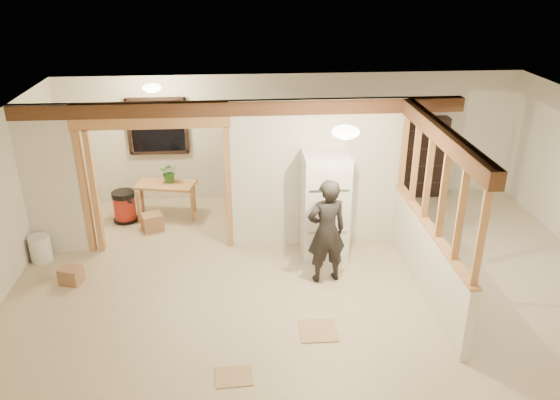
{
  "coord_description": "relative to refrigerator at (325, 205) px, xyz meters",
  "views": [
    {
      "loc": [
        -1.05,
        -7.07,
        4.5
      ],
      "look_at": [
        -0.46,
        0.4,
        1.16
      ],
      "focal_mm": 35.0,
      "sensor_mm": 36.0,
      "label": 1
    }
  ],
  "objects": [
    {
      "name": "floor",
      "position": [
        -0.29,
        -0.79,
        -0.87
      ],
      "size": [
        9.0,
        6.5,
        0.01
      ],
      "primitive_type": "cube",
      "color": "#C7B294",
      "rests_on": "ground"
    },
    {
      "name": "ceiling",
      "position": [
        -0.29,
        -0.79,
        1.63
      ],
      "size": [
        9.0,
        6.5,
        0.01
      ],
      "primitive_type": "cube",
      "color": "white"
    },
    {
      "name": "wall_back",
      "position": [
        -0.29,
        2.46,
        0.38
      ],
      "size": [
        9.0,
        0.01,
        2.5
      ],
      "primitive_type": "cube",
      "color": "silver",
      "rests_on": "floor"
    },
    {
      "name": "wall_front",
      "position": [
        -0.29,
        -4.04,
        0.38
      ],
      "size": [
        9.0,
        0.01,
        2.5
      ],
      "primitive_type": "cube",
      "color": "silver",
      "rests_on": "floor"
    },
    {
      "name": "partition_left_stub",
      "position": [
        -4.34,
        0.41,
        0.38
      ],
      "size": [
        0.9,
        0.12,
        2.5
      ],
      "primitive_type": "cube",
      "color": "silver",
      "rests_on": "floor"
    },
    {
      "name": "partition_center",
      "position": [
        -0.09,
        0.41,
        0.38
      ],
      "size": [
        2.8,
        0.12,
        2.5
      ],
      "primitive_type": "cube",
      "color": "silver",
      "rests_on": "floor"
    },
    {
      "name": "doorway_frame",
      "position": [
        -2.69,
        0.41,
        0.23
      ],
      "size": [
        2.46,
        0.14,
        2.2
      ],
      "primitive_type": "cube",
      "color": "tan",
      "rests_on": "floor"
    },
    {
      "name": "header_beam_back",
      "position": [
        -1.29,
        0.41,
        1.51
      ],
      "size": [
        7.0,
        0.18,
        0.22
      ],
      "primitive_type": "cube",
      "color": "brown",
      "rests_on": "ceiling"
    },
    {
      "name": "header_beam_right",
      "position": [
        1.31,
        -1.19,
        1.51
      ],
      "size": [
        0.18,
        3.3,
        0.22
      ],
      "primitive_type": "cube",
      "color": "brown",
      "rests_on": "ceiling"
    },
    {
      "name": "pony_wall",
      "position": [
        1.31,
        -1.19,
        -0.37
      ],
      "size": [
        0.12,
        3.2,
        1.0
      ],
      "primitive_type": "cube",
      "color": "silver",
      "rests_on": "floor"
    },
    {
      "name": "stud_partition",
      "position": [
        1.31,
        -1.19,
        0.79
      ],
      "size": [
        0.14,
        3.2,
        1.32
      ],
      "primitive_type": "cube",
      "color": "tan",
      "rests_on": "pony_wall"
    },
    {
      "name": "window_back",
      "position": [
        -2.89,
        2.38,
        0.68
      ],
      "size": [
        1.12,
        0.1,
        1.1
      ],
      "primitive_type": "cube",
      "color": "black",
      "rests_on": "wall_back"
    },
    {
      "name": "ceiling_dome_main",
      "position": [
        0.01,
        -1.29,
        1.61
      ],
      "size": [
        0.36,
        0.36,
        0.16
      ],
      "primitive_type": "ellipsoid",
      "color": "#FFEABF",
      "rests_on": "ceiling"
    },
    {
      "name": "ceiling_dome_util",
      "position": [
        -2.79,
        1.51,
        1.61
      ],
      "size": [
        0.32,
        0.32,
        0.14
      ],
      "primitive_type": "ellipsoid",
      "color": "#FFEABF",
      "rests_on": "ceiling"
    },
    {
      "name": "hanging_bulb",
      "position": [
        -2.29,
        0.81,
        1.31
      ],
      "size": [
        0.07,
        0.07,
        0.07
      ],
      "primitive_type": "ellipsoid",
      "color": "#FFD88C",
      "rests_on": "ceiling"
    },
    {
      "name": "refrigerator",
      "position": [
        0.0,
        0.0,
        0.0
      ],
      "size": [
        0.72,
        0.7,
        1.74
      ],
      "primitive_type": "cube",
      "color": "white",
      "rests_on": "floor"
    },
    {
      "name": "woman",
      "position": [
        -0.1,
        -0.81,
        -0.05
      ],
      "size": [
        0.66,
        0.5,
        1.64
      ],
      "primitive_type": "imported",
      "rotation": [
        0.0,
        0.0,
        3.34
      ],
      "color": "black",
      "rests_on": "floor"
    },
    {
      "name": "work_table",
      "position": [
        -2.73,
        1.61,
        -0.53
      ],
      "size": [
        1.16,
        0.75,
        0.68
      ],
      "primitive_type": "cube",
      "rotation": [
        0.0,
        0.0,
        -0.21
      ],
      "color": "tan",
      "rests_on": "floor"
    },
    {
      "name": "potted_plant",
      "position": [
        -2.64,
        1.71,
        -0.01
      ],
      "size": [
        0.36,
        0.32,
        0.38
      ],
      "primitive_type": "imported",
      "rotation": [
        0.0,
        0.0,
        0.07
      ],
      "color": "#245A24",
      "rests_on": "work_table"
    },
    {
      "name": "shop_vac",
      "position": [
        -3.49,
        1.49,
        -0.57
      ],
      "size": [
        0.6,
        0.6,
        0.59
      ],
      "primitive_type": "cylinder",
      "rotation": [
        0.0,
        0.0,
        -0.42
      ],
      "color": "maroon",
      "rests_on": "floor"
    },
    {
      "name": "bookshelf",
      "position": [
        2.38,
        2.25,
        -0.05
      ],
      "size": [
        0.82,
        0.27,
        1.65
      ],
      "primitive_type": "cube",
      "color": "black",
      "rests_on": "floor"
    },
    {
      "name": "bucket",
      "position": [
        -4.59,
        0.12,
        -0.66
      ],
      "size": [
        0.37,
        0.37,
        0.43
      ],
      "primitive_type": "cylinder",
      "rotation": [
        0.0,
        0.0,
        0.12
      ],
      "color": "silver",
      "rests_on": "floor"
    },
    {
      "name": "box_util_a",
      "position": [
        -2.94,
        1.09,
        -0.72
      ],
      "size": [
        0.44,
        0.41,
        0.3
      ],
      "primitive_type": "cube",
      "rotation": [
        0.0,
        0.0,
        0.4
      ],
      "color": "#A0724D",
      "rests_on": "floor"
    },
    {
      "name": "box_util_b",
      "position": [
        -4.36,
        1.22,
        -0.75
      ],
      "size": [
        0.32,
        0.32,
        0.25
      ],
      "primitive_type": "cube",
      "rotation": [
        0.0,
        0.0,
        -0.25
      ],
      "color": "#A0724D",
      "rests_on": "floor"
    },
    {
      "name": "box_front",
      "position": [
        -3.92,
        -0.61,
        -0.74
      ],
      "size": [
        0.37,
        0.33,
        0.25
      ],
      "primitive_type": "cube",
      "rotation": [
        0.0,
        0.0,
        -0.29
      ],
      "color": "#A0724D",
      "rests_on": "floor"
    },
    {
      "name": "floor_panel_near",
      "position": [
        -0.38,
        -2.07,
        -0.86
      ],
      "size": [
        0.49,
        0.49,
        0.02
      ],
      "primitive_type": "cube",
      "rotation": [
        0.0,
        0.0,
        0.0
      ],
      "color": "tan",
      "rests_on": "floor"
    },
    {
      "name": "floor_panel_far",
      "position": [
        -1.48,
        -2.84,
        -0.86
      ],
      "size": [
        0.46,
        0.38,
        0.01
      ],
      "primitive_type": "cube",
      "rotation": [
        0.0,
        0.0,
        0.05
      ],
      "color": "tan",
      "rests_on": "floor"
    }
  ]
}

